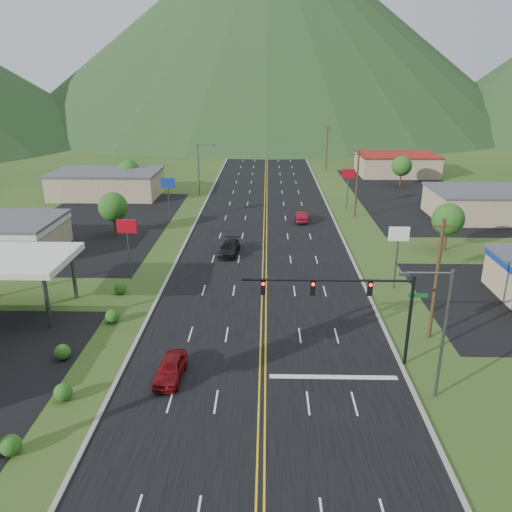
{
  "coord_description": "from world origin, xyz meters",
  "views": [
    {
      "loc": [
        0.23,
        -18.29,
        19.98
      ],
      "look_at": [
        -0.75,
        24.72,
        4.5
      ],
      "focal_mm": 35.0,
      "sensor_mm": 36.0,
      "label": 1
    }
  ],
  "objects_px": {
    "gas_canopy": "(12,261)",
    "car_red_near": "(171,369)",
    "traffic_signal": "(355,297)",
    "car_red_far": "(302,217)",
    "car_dark_mid": "(230,248)",
    "streetlight_west": "(200,165)",
    "streetlight_east": "(440,326)"
  },
  "relations": [
    {
      "from": "gas_canopy",
      "to": "car_red_near",
      "type": "distance_m",
      "value": 19.14
    },
    {
      "from": "streetlight_west",
      "to": "car_dark_mid",
      "type": "height_order",
      "value": "streetlight_west"
    },
    {
      "from": "traffic_signal",
      "to": "car_dark_mid",
      "type": "bearing_deg",
      "value": 114.22
    },
    {
      "from": "traffic_signal",
      "to": "car_dark_mid",
      "type": "height_order",
      "value": "traffic_signal"
    },
    {
      "from": "streetlight_west",
      "to": "car_red_far",
      "type": "distance_m",
      "value": 24.96
    },
    {
      "from": "traffic_signal",
      "to": "car_dark_mid",
      "type": "xyz_separation_m",
      "value": [
        -10.69,
        23.75,
        -4.59
      ]
    },
    {
      "from": "streetlight_west",
      "to": "car_red_far",
      "type": "height_order",
      "value": "streetlight_west"
    },
    {
      "from": "car_dark_mid",
      "to": "streetlight_west",
      "type": "bearing_deg",
      "value": 108.35
    },
    {
      "from": "gas_canopy",
      "to": "car_red_far",
      "type": "distance_m",
      "value": 40.95
    },
    {
      "from": "car_red_near",
      "to": "traffic_signal",
      "type": "bearing_deg",
      "value": 13.39
    },
    {
      "from": "gas_canopy",
      "to": "car_red_far",
      "type": "height_order",
      "value": "gas_canopy"
    },
    {
      "from": "gas_canopy",
      "to": "car_dark_mid",
      "type": "height_order",
      "value": "gas_canopy"
    },
    {
      "from": "car_red_near",
      "to": "car_red_far",
      "type": "bearing_deg",
      "value": 77.02
    },
    {
      "from": "car_dark_mid",
      "to": "car_red_far",
      "type": "xyz_separation_m",
      "value": [
        9.5,
        14.5,
        -0.0
      ]
    },
    {
      "from": "traffic_signal",
      "to": "streetlight_west",
      "type": "bearing_deg",
      "value": 107.97
    },
    {
      "from": "streetlight_east",
      "to": "car_red_near",
      "type": "distance_m",
      "value": 18.23
    },
    {
      "from": "streetlight_west",
      "to": "gas_canopy",
      "type": "height_order",
      "value": "streetlight_west"
    },
    {
      "from": "gas_canopy",
      "to": "car_dark_mid",
      "type": "relative_size",
      "value": 1.95
    },
    {
      "from": "gas_canopy",
      "to": "car_red_near",
      "type": "height_order",
      "value": "gas_canopy"
    },
    {
      "from": "traffic_signal",
      "to": "streetlight_east",
      "type": "xyz_separation_m",
      "value": [
        4.7,
        -4.0,
        -0.15
      ]
    },
    {
      "from": "car_red_near",
      "to": "car_red_far",
      "type": "height_order",
      "value": "car_red_near"
    },
    {
      "from": "streetlight_east",
      "to": "car_dark_mid",
      "type": "xyz_separation_m",
      "value": [
        -15.38,
        27.75,
        -4.44
      ]
    },
    {
      "from": "streetlight_east",
      "to": "car_dark_mid",
      "type": "relative_size",
      "value": 1.76
    },
    {
      "from": "streetlight_east",
      "to": "traffic_signal",
      "type": "bearing_deg",
      "value": 139.61
    },
    {
      "from": "streetlight_east",
      "to": "car_dark_mid",
      "type": "distance_m",
      "value": 32.03
    },
    {
      "from": "streetlight_west",
      "to": "car_red_near",
      "type": "relative_size",
      "value": 2.03
    },
    {
      "from": "car_red_near",
      "to": "streetlight_west",
      "type": "bearing_deg",
      "value": 98.27
    },
    {
      "from": "traffic_signal",
      "to": "car_red_near",
      "type": "height_order",
      "value": "traffic_signal"
    },
    {
      "from": "traffic_signal",
      "to": "gas_canopy",
      "type": "relative_size",
      "value": 1.31
    },
    {
      "from": "gas_canopy",
      "to": "car_red_near",
      "type": "relative_size",
      "value": 2.25
    },
    {
      "from": "streetlight_west",
      "to": "car_dark_mid",
      "type": "bearing_deg",
      "value": -76.95
    },
    {
      "from": "streetlight_east",
      "to": "gas_canopy",
      "type": "bearing_deg",
      "value": 160.12
    }
  ]
}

